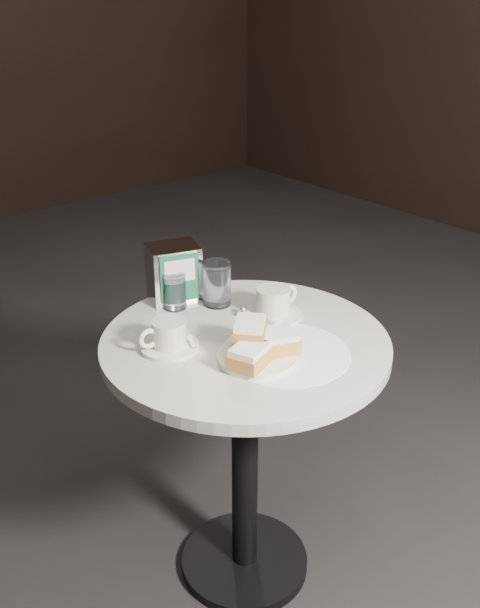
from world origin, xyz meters
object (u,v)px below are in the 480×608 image
Objects in this scene: water_glass_left at (174,291)px; napkin_dispenser at (174,272)px; coffee_cup_right at (273,304)px; coffee_cup_left at (169,337)px; beignet_plate at (258,347)px; cafe_table at (245,407)px; water_glass_right at (217,284)px.

napkin_dispenser is at bearing 55.47° from water_glass_left.
coffee_cup_left is at bearing 174.09° from coffee_cup_right.
coffee_cup_left is 1.60× the size of water_glass_left.
beignet_plate is 0.35m from water_glass_left.
water_glass_left is (0.01, 0.35, 0.02)m from beignet_plate.
water_glass_left is at bearing 87.96° from beignet_plate.
coffee_cup_left reaches higher than cafe_table.
coffee_cup_right is at bearing 38.90° from beignet_plate.
coffee_cup_right is 1.01× the size of napkin_dispenser.
water_glass_right reaches higher than coffee_cup_left.
cafe_table is at bearing -82.84° from water_glass_left.
coffee_cup_right is 0.29m from napkin_dispenser.
beignet_plate is 0.23m from coffee_cup_right.
beignet_plate is at bearing -45.92° from coffee_cup_left.
napkin_dispenser is (0.00, 0.30, 0.27)m from cafe_table.
water_glass_left is (-0.16, 0.20, 0.01)m from coffee_cup_right.
water_glass_right is at bearing 70.95° from cafe_table.
beignet_plate is at bearing -114.39° from cafe_table.
coffee_cup_right reaches higher than cafe_table.
coffee_cup_left is (-0.17, 0.08, 0.23)m from cafe_table.
cafe_table is 0.25m from beignet_plate.
napkin_dispenser reaches higher than coffee_cup_left.
water_glass_right reaches higher than coffee_cup_right.
water_glass_right is (0.10, -0.05, 0.01)m from water_glass_left.
napkin_dispenser reaches higher than coffee_cup_right.
water_glass_left is 0.06m from napkin_dispenser.
cafe_table is 7.55× the size of water_glass_left.
napkin_dispenser reaches higher than water_glass_left.
water_glass_right is at bearing 114.23° from coffee_cup_right.
napkin_dispenser is at bearing 123.25° from water_glass_right.
coffee_cup_right is 0.16m from water_glass_right.
beignet_plate is 1.27× the size of coffee_cup_right.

